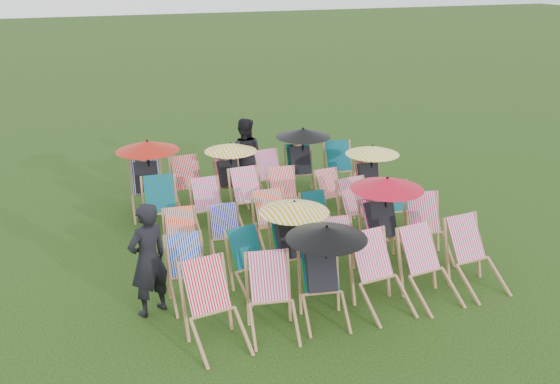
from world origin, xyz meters
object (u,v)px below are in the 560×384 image
object	(u,v)px
deckchair_29	(342,168)
deckchair_0	(215,309)
person_rear	(244,156)
person_left	(148,260)
deckchair_5	(477,257)

from	to	relation	value
deckchair_29	deckchair_0	bearing A→B (deg)	-122.29
deckchair_0	person_rear	xyz separation A→B (m)	(2.00, 5.17, 0.29)
deckchair_29	person_rear	size ratio (longest dim) A/B	0.62
deckchair_29	person_rear	bearing A→B (deg)	172.01
deckchair_29	person_left	bearing A→B (deg)	-133.91
deckchair_0	deckchair_5	world-z (taller)	deckchair_0
person_rear	deckchair_5	bearing A→B (deg)	134.18
deckchair_5	person_left	size ratio (longest dim) A/B	0.62
deckchair_29	person_left	world-z (taller)	person_left
person_left	person_rear	world-z (taller)	person_left
deckchair_5	person_rear	distance (m)	5.47
deckchair_5	deckchair_29	distance (m)	4.50
deckchair_29	person_rear	distance (m)	2.07
deckchair_0	deckchair_29	distance (m)	6.06
deckchair_0	deckchair_5	xyz separation A→B (m)	(4.01, 0.08, -0.01)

